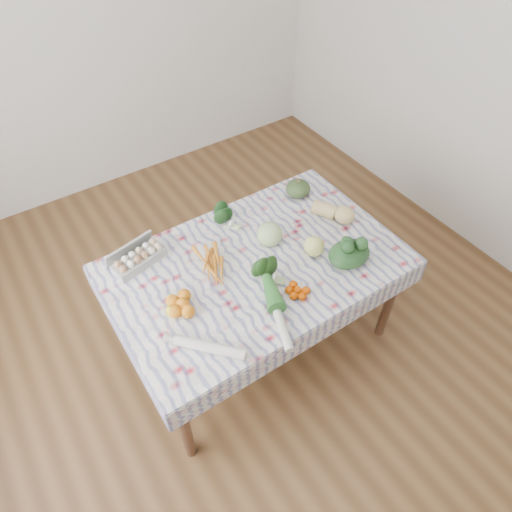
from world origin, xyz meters
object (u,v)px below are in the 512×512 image
egg_carton (139,259)px  kabocha_squash (298,188)px  butternut_squash (334,211)px  grapefruit (314,246)px  cabbage (270,234)px  dining_table (256,273)px

egg_carton → kabocha_squash: size_ratio=1.92×
butternut_squash → grapefruit: size_ratio=2.18×
kabocha_squash → butternut_squash: bearing=-82.1°
kabocha_squash → butternut_squash: size_ratio=0.62×
butternut_squash → grapefruit: same height
kabocha_squash → cabbage: (-0.42, -0.27, 0.02)m
cabbage → butternut_squash: 0.46m
egg_carton → butternut_squash: (1.17, -0.31, 0.02)m
kabocha_squash → grapefruit: grapefruit is taller
dining_table → butternut_squash: bearing=4.7°
egg_carton → grapefruit: 0.99m
kabocha_squash → butternut_squash: (0.04, -0.31, 0.01)m
kabocha_squash → egg_carton: bearing=180.0°
kabocha_squash → grapefruit: bearing=-117.8°
butternut_squash → egg_carton: bearing=137.1°
egg_carton → grapefruit: grapefruit is taller
dining_table → grapefruit: size_ratio=13.42×
cabbage → butternut_squash: cabbage is taller
kabocha_squash → dining_table: bearing=-147.9°
cabbage → kabocha_squash: bearing=32.9°
dining_table → egg_carton: egg_carton is taller
dining_table → kabocha_squash: bearing=32.1°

